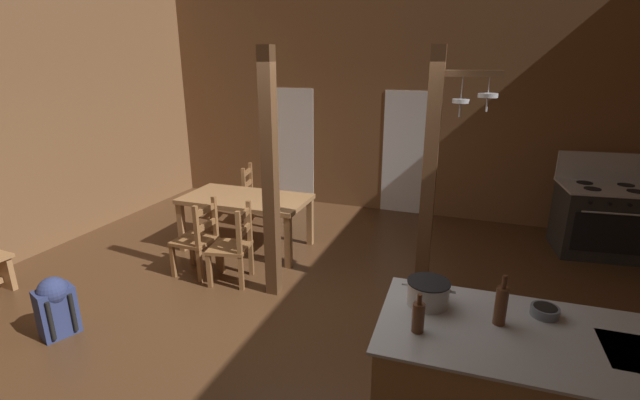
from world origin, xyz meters
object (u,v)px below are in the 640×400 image
(ladderback_chair_near_window, at_px, (198,239))
(bottle_tall_on_counter, at_px, (418,317))
(ladderback_chair_at_table_end, at_px, (234,246))
(mixing_bowl_on_counter, at_px, (545,311))
(stove_range, at_px, (603,219))
(backpack, at_px, (56,305))
(bottle_short_on_counter, at_px, (501,305))
(ladderback_chair_by_post, at_px, (256,196))
(dining_table, at_px, (246,203))
(stockpot_on_counter, at_px, (428,293))

(ladderback_chair_near_window, relative_size, bottle_tall_on_counter, 3.73)
(ladderback_chair_at_table_end, xyz_separation_m, bottle_tall_on_counter, (2.32, -1.68, 0.57))
(mixing_bowl_on_counter, bearing_deg, ladderback_chair_at_table_end, 158.34)
(stove_range, bearing_deg, backpack, -143.17)
(bottle_short_on_counter, bearing_deg, mixing_bowl_on_counter, 35.46)
(ladderback_chair_near_window, xyz_separation_m, ladderback_chair_at_table_end, (0.51, -0.03, 0.00))
(backpack, xyz_separation_m, bottle_short_on_counter, (3.82, 0.09, 0.74))
(ladderback_chair_near_window, height_order, ladderback_chair_by_post, same)
(ladderback_chair_near_window, distance_m, bottle_short_on_counter, 3.66)
(stove_range, xyz_separation_m, mixing_bowl_on_counter, (-1.14, -3.64, 0.47))
(stove_range, height_order, bottle_tall_on_counter, stove_range)
(dining_table, xyz_separation_m, bottle_short_on_counter, (3.15, -2.36, 0.41))
(ladderback_chair_at_table_end, relative_size, bottle_short_on_counter, 2.81)
(dining_table, bearing_deg, ladderback_chair_near_window, -99.88)
(stove_range, distance_m, ladderback_chair_near_window, 5.30)
(stove_range, relative_size, bottle_tall_on_counter, 5.18)
(ladderback_chair_near_window, bearing_deg, stove_range, 26.83)
(stove_range, bearing_deg, bottle_short_on_counter, -110.36)
(ladderback_chair_near_window, relative_size, mixing_bowl_on_counter, 5.37)
(stove_range, relative_size, stockpot_on_counter, 3.69)
(ladderback_chair_near_window, height_order, ladderback_chair_at_table_end, same)
(stove_range, bearing_deg, stockpot_on_counter, -116.58)
(bottle_short_on_counter, bearing_deg, ladderback_chair_at_table_end, 153.02)
(ladderback_chair_by_post, height_order, bottle_short_on_counter, bottle_short_on_counter)
(bottle_short_on_counter, bearing_deg, ladderback_chair_by_post, 136.85)
(stove_range, relative_size, bottle_short_on_counter, 3.91)
(dining_table, bearing_deg, backpack, -105.48)
(ladderback_chair_by_post, distance_m, backpack, 3.37)
(bottle_tall_on_counter, bearing_deg, backpack, 177.14)
(stockpot_on_counter, distance_m, bottle_short_on_counter, 0.46)
(stove_range, height_order, ladderback_chair_near_window, stove_range)
(stove_range, bearing_deg, ladderback_chair_at_table_end, -150.14)
(ladderback_chair_near_window, height_order, bottle_short_on_counter, bottle_short_on_counter)
(dining_table, xyz_separation_m, ladderback_chair_by_post, (-0.33, 0.90, -0.20))
(ladderback_chair_at_table_end, bearing_deg, bottle_short_on_counter, -26.98)
(ladderback_chair_by_post, xyz_separation_m, stockpot_on_counter, (3.02, -3.17, 0.56))
(stove_range, height_order, ladderback_chair_at_table_end, stove_range)
(ladderback_chair_near_window, bearing_deg, bottle_tall_on_counter, -31.06)
(backpack, distance_m, mixing_bowl_on_counter, 4.17)
(backpack, bearing_deg, mixing_bowl_on_counter, 4.06)
(dining_table, height_order, stockpot_on_counter, stockpot_on_counter)
(ladderback_chair_at_table_end, distance_m, bottle_short_on_counter, 3.19)
(ladderback_chair_by_post, bearing_deg, backpack, -96.01)
(stove_range, height_order, mixing_bowl_on_counter, stove_range)
(dining_table, relative_size, ladderback_chair_at_table_end, 1.80)
(bottle_tall_on_counter, relative_size, bottle_short_on_counter, 0.76)
(bottle_short_on_counter, bearing_deg, dining_table, 143.18)
(stockpot_on_counter, bearing_deg, stove_range, 63.42)
(ladderback_chair_near_window, distance_m, mixing_bowl_on_counter, 3.83)
(ladderback_chair_near_window, distance_m, backpack, 1.63)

